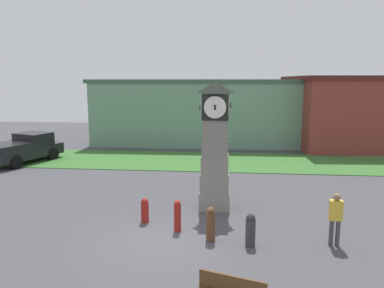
% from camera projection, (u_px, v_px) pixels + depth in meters
% --- Properties ---
extents(ground_plane, '(68.02, 68.02, 0.00)m').
position_uv_depth(ground_plane, '(163.00, 240.00, 12.50)').
color(ground_plane, '#424247').
extents(clock_tower, '(1.35, 1.40, 5.23)m').
position_uv_depth(clock_tower, '(215.00, 149.00, 15.36)').
color(clock_tower, gray).
rests_on(clock_tower, ground_plane).
extents(bollard_near_tower, '(0.29, 0.29, 0.93)m').
position_uv_depth(bollard_near_tower, '(145.00, 210.00, 14.03)').
color(bollard_near_tower, maroon).
rests_on(bollard_near_tower, ground_plane).
extents(bollard_mid_row, '(0.25, 0.25, 1.14)m').
position_uv_depth(bollard_mid_row, '(177.00, 216.00, 13.16)').
color(bollard_mid_row, maroon).
rests_on(bollard_mid_row, ground_plane).
extents(bollard_far_row, '(0.31, 0.31, 1.17)m').
position_uv_depth(bollard_far_row, '(211.00, 224.00, 12.37)').
color(bollard_far_row, brown).
rests_on(bollard_far_row, ground_plane).
extents(bollard_end_row, '(0.32, 0.32, 1.10)m').
position_uv_depth(bollard_end_row, '(250.00, 230.00, 11.99)').
color(bollard_end_row, '#333338').
rests_on(bollard_end_row, ground_plane).
extents(pickup_truck, '(3.74, 5.29, 1.85)m').
position_uv_depth(pickup_truck, '(24.00, 148.00, 24.23)').
color(pickup_truck, black).
rests_on(pickup_truck, ground_plane).
extents(pedestrian_near_bench, '(0.42, 0.27, 1.76)m').
position_uv_depth(pedestrian_near_bench, '(336.00, 216.00, 11.93)').
color(pedestrian_near_bench, '#3F3F47').
rests_on(pedestrian_near_bench, ground_plane).
extents(warehouse_blue_far, '(17.78, 6.89, 5.36)m').
position_uv_depth(warehouse_blue_far, '(199.00, 111.00, 31.74)').
color(warehouse_blue_far, gray).
rests_on(warehouse_blue_far, ground_plane).
extents(grass_verge_far, '(40.81, 5.90, 0.04)m').
position_uv_depth(grass_verge_far, '(160.00, 160.00, 24.97)').
color(grass_verge_far, '#386B2D').
rests_on(grass_verge_far, ground_plane).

